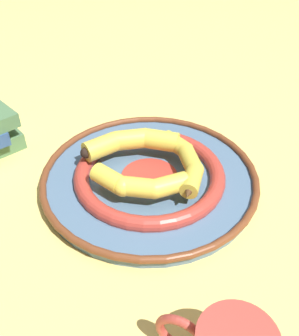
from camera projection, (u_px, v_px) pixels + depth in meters
name	position (u px, v px, depth m)	size (l,w,h in m)	color
ground_plane	(162.00, 177.00, 0.75)	(2.80, 2.80, 0.00)	#E5CC6B
decorative_bowl	(150.00, 177.00, 0.72)	(0.40, 0.40, 0.04)	slate
banana_a	(136.00, 184.00, 0.65)	(0.16, 0.10, 0.03)	yellow
banana_b	(186.00, 162.00, 0.70)	(0.15, 0.14, 0.03)	gold
banana_c	(133.00, 142.00, 0.74)	(0.15, 0.16, 0.04)	yellow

